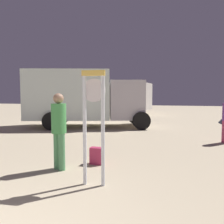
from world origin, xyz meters
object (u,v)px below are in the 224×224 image
object	(u,v)px
person_near_clock	(59,127)
backpack	(97,156)
standing_clock	(94,115)
box_truck_near	(83,97)
box_truck_far	(118,97)

from	to	relation	value
person_near_clock	backpack	size ratio (longest dim) A/B	4.19
standing_clock	box_truck_near	bearing A→B (deg)	115.66
standing_clock	person_near_clock	world-z (taller)	standing_clock
backpack	box_truck_far	xyz separation A→B (m)	(-3.60, 15.34, 1.39)
standing_clock	backpack	size ratio (longest dim) A/B	5.17
standing_clock	person_near_clock	bearing A→B (deg)	151.84
backpack	box_truck_far	distance (m)	15.82
backpack	box_truck_near	bearing A→B (deg)	117.03
box_truck_near	backpack	bearing A→B (deg)	-62.97
standing_clock	box_truck_far	bearing A→B (deg)	103.59
box_truck_far	backpack	bearing A→B (deg)	-76.78
standing_clock	box_truck_far	distance (m)	17.01
backpack	box_truck_far	world-z (taller)	box_truck_far
person_near_clock	box_truck_near	bearing A→B (deg)	109.78
backpack	box_truck_far	bearing A→B (deg)	103.22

